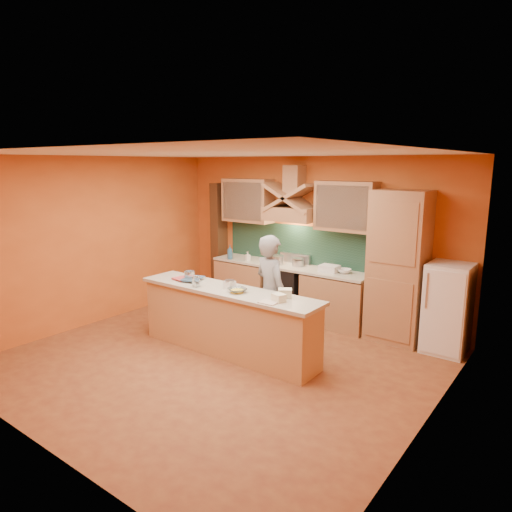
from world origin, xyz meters
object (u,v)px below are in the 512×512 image
Objects in this scene: person at (271,293)px; kitchen_scale at (229,285)px; fridge at (448,308)px; stove at (288,291)px; mixing_bowl at (237,290)px.

person is 0.62m from kitchen_scale.
fridge is 3.13m from kitchen_scale.
person is (-2.09, -1.42, 0.20)m from fridge.
fridge reaches higher than kitchen_scale.
stove is at bearing 180.00° from fridge.
kitchen_scale is at bearing 67.89° from person.
stove is 1.96m from kitchen_scale.
person is 0.58m from mixing_bowl.
stove is 3.64× the size of mixing_bowl.
fridge is 5.26× the size of mixing_bowl.
fridge is at bearing -125.99° from person.
mixing_bowl is (0.43, -1.96, 0.53)m from stove.
person is at bearing -145.68° from fridge.
stove is at bearing 102.29° from mixing_bowl.
kitchen_scale is (-2.49, -1.87, 0.35)m from fridge.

